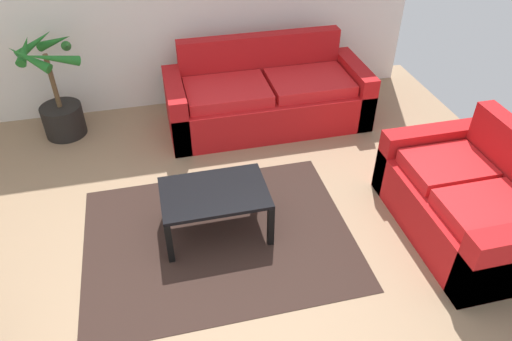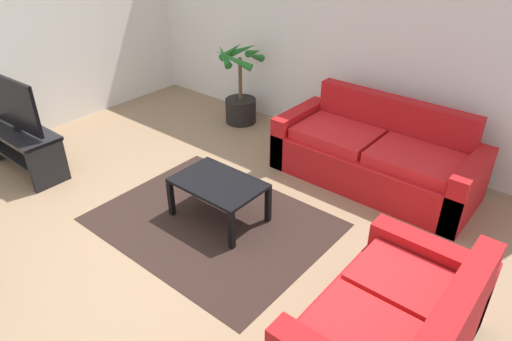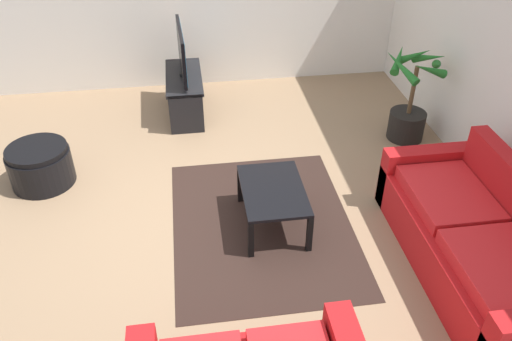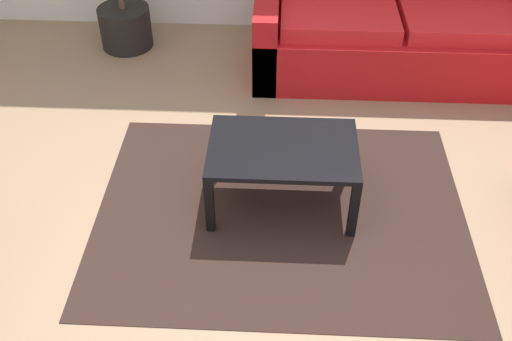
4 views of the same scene
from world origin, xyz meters
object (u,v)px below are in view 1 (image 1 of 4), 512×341
Objects in this scene: couch_main at (267,98)px; potted_palm at (58,101)px; couch_loveseat at (468,203)px; coffee_table at (214,197)px.

couch_main is 1.95× the size of potted_palm.
couch_loveseat is (1.17, -2.08, -0.01)m from couch_main.
coffee_table is 0.77× the size of potted_palm.
couch_main and couch_loveseat have the same top height.
couch_main is 1.49× the size of couch_loveseat.
couch_main is at bearing 119.29° from couch_loveseat.
potted_palm is at bearing 145.15° from couch_loveseat.
coffee_table is (-2.02, 0.48, 0.07)m from couch_loveseat.
couch_loveseat reaches higher than coffee_table.
potted_palm reaches higher than coffee_table.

